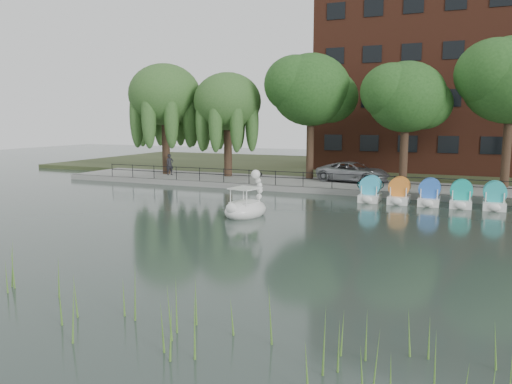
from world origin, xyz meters
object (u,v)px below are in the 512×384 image
Objects in this scene: minivan at (353,171)px; swan_boat at (246,206)px; bicycle at (371,181)px; pedestrian at (170,163)px.

minivan is 13.18m from swan_boat.
minivan is at bearing 17.70° from bicycle.
minivan reaches higher than bicycle.
bicycle is 0.57× the size of swan_boat.
minivan is 3.02× the size of pedestrian.
minivan is at bearing 89.90° from swan_boat.
minivan is 3.47× the size of bicycle.
swan_boat is at bearing -100.44° from pedestrian.
minivan is 3.67m from bicycle.
swan_boat is (-4.53, -9.72, -0.40)m from bicycle.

